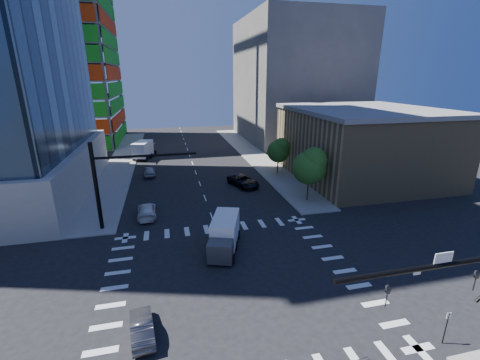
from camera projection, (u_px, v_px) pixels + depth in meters
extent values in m
plane|color=black|center=(234.00, 279.00, 25.07)|extent=(160.00, 160.00, 0.00)
cube|color=silver|center=(234.00, 279.00, 25.06)|extent=(20.00, 20.00, 0.01)
cube|color=gray|center=(253.00, 154.00, 64.79)|extent=(5.00, 60.00, 0.15)
cube|color=gray|center=(123.00, 161.00, 59.34)|extent=(5.00, 60.00, 0.15)
cube|color=#1B941D|center=(110.00, 32.00, 71.62)|extent=(0.12, 24.00, 49.00)
cube|color=red|center=(25.00, 21.00, 57.21)|extent=(24.00, 0.12, 49.00)
cube|color=#8D7B52|center=(362.00, 145.00, 49.33)|extent=(20.00, 22.00, 10.00)
cube|color=slate|center=(367.00, 110.00, 47.68)|extent=(20.50, 22.50, 0.60)
cube|color=#605A56|center=(295.00, 81.00, 77.52)|extent=(24.00, 30.00, 28.00)
cylinder|color=black|center=(442.00, 265.00, 13.50)|extent=(10.00, 0.24, 0.24)
imported|color=black|center=(475.00, 281.00, 14.28)|extent=(0.16, 0.20, 1.00)
imported|color=black|center=(387.00, 296.00, 13.30)|extent=(0.16, 0.20, 1.00)
cube|color=white|center=(444.00, 258.00, 13.39)|extent=(0.90, 0.04, 0.50)
cylinder|color=black|center=(96.00, 187.00, 31.76)|extent=(0.40, 0.40, 9.00)
cylinder|color=black|center=(146.00, 156.00, 31.96)|extent=(10.00, 0.24, 0.24)
imported|color=black|center=(157.00, 166.00, 32.51)|extent=(0.16, 0.20, 1.00)
cylinder|color=#382316|center=(308.00, 191.00, 40.35)|extent=(0.20, 0.20, 2.27)
sphere|color=#165418|center=(309.00, 168.00, 39.39)|extent=(4.16, 4.16, 4.16)
sphere|color=#4A7A28|center=(314.00, 161.00, 38.90)|extent=(3.25, 3.25, 3.25)
cylinder|color=#382316|center=(278.00, 167.00, 51.57)|extent=(0.20, 0.20, 1.92)
sphere|color=#165418|center=(278.00, 152.00, 50.76)|extent=(3.52, 3.52, 3.52)
sphere|color=#4A7A28|center=(281.00, 147.00, 50.32)|extent=(2.75, 2.75, 2.75)
cylinder|color=black|center=(446.00, 328.00, 18.73)|extent=(0.06, 0.06, 2.20)
cube|color=silver|center=(449.00, 316.00, 18.45)|extent=(0.30, 0.03, 0.40)
imported|color=black|center=(243.00, 181.00, 46.03)|extent=(4.34, 6.13, 1.55)
imported|color=white|center=(147.00, 211.00, 36.05)|extent=(2.20, 4.96, 1.42)
imported|color=#A4A8AC|center=(150.00, 171.00, 50.91)|extent=(1.82, 4.34, 1.47)
imported|color=#424246|center=(142.00, 327.00, 19.44)|extent=(1.78, 3.94, 1.25)
cube|color=white|center=(224.00, 233.00, 28.70)|extent=(3.51, 5.00, 2.36)
cube|color=#3D3E44|center=(224.00, 239.00, 28.88)|extent=(2.50, 2.21, 1.72)
cube|color=white|center=(145.00, 148.00, 61.61)|extent=(3.90, 5.69, 2.70)
cube|color=#3D3E44|center=(145.00, 151.00, 61.82)|extent=(2.83, 2.49, 1.97)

